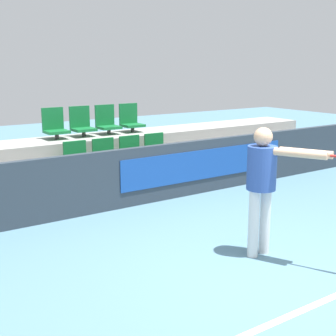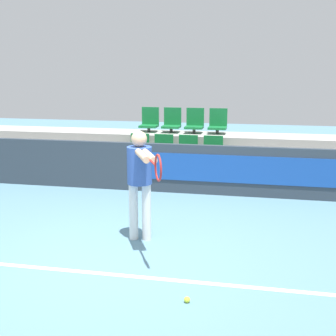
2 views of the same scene
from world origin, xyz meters
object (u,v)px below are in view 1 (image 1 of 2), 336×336
at_px(stadium_chair_7, 131,120).
at_px(tennis_player, 267,177).
at_px(stadium_chair_0, 77,161).
at_px(stadium_chair_1, 106,157).
at_px(stadium_chair_2, 132,154).
at_px(stadium_chair_5, 82,124).
at_px(stadium_chair_3, 157,151).
at_px(stadium_chair_6, 107,122).
at_px(stadium_chair_4, 55,126).

bearing_deg(stadium_chair_7, tennis_player, -98.34).
xyz_separation_m(stadium_chair_0, tennis_player, (0.95, -3.40, 0.28)).
height_order(stadium_chair_1, stadium_chair_2, same).
height_order(stadium_chair_0, stadium_chair_1, same).
bearing_deg(stadium_chair_7, stadium_chair_2, -118.98).
xyz_separation_m(stadium_chair_0, stadium_chair_2, (1.06, 0.00, 0.00)).
bearing_deg(tennis_player, stadium_chair_7, 56.23).
bearing_deg(stadium_chair_0, stadium_chair_5, 61.02).
relative_size(stadium_chair_0, stadium_chair_3, 1.00).
height_order(stadium_chair_1, stadium_chair_7, stadium_chair_7).
xyz_separation_m(stadium_chair_5, tennis_player, (0.42, -4.36, -0.21)).
distance_m(stadium_chair_1, stadium_chair_2, 0.53).
bearing_deg(stadium_chair_2, stadium_chair_3, 0.00).
relative_size(stadium_chair_1, stadium_chair_3, 1.00).
height_order(stadium_chair_1, stadium_chair_6, stadium_chair_6).
xyz_separation_m(stadium_chair_2, stadium_chair_6, (0.00, 0.96, 0.49)).
bearing_deg(stadium_chair_0, stadium_chair_7, 31.05).
relative_size(stadium_chair_6, stadium_chair_7, 1.00).
height_order(stadium_chair_2, stadium_chair_4, stadium_chair_4).
relative_size(stadium_chair_0, stadium_chair_4, 1.00).
height_order(stadium_chair_2, stadium_chair_6, stadium_chair_6).
bearing_deg(stadium_chair_4, stadium_chair_6, 0.00).
xyz_separation_m(stadium_chair_7, tennis_player, (-0.64, -4.36, -0.21)).
bearing_deg(stadium_chair_2, stadium_chair_0, 180.00).
height_order(stadium_chair_2, stadium_chair_7, stadium_chair_7).
xyz_separation_m(stadium_chair_4, stadium_chair_5, (0.53, 0.00, 0.00)).
distance_m(stadium_chair_0, stadium_chair_2, 1.06).
bearing_deg(tennis_player, stadium_chair_2, 62.72).
height_order(stadium_chair_6, stadium_chair_7, same).
distance_m(stadium_chair_1, stadium_chair_7, 1.51).
bearing_deg(tennis_player, stadium_chair_0, 80.15).
height_order(stadium_chair_5, tennis_player, tennis_player).
bearing_deg(tennis_player, stadium_chair_4, 76.85).
height_order(stadium_chair_3, stadium_chair_7, stadium_chair_7).
bearing_deg(stadium_chair_1, stadium_chair_4, 118.98).
bearing_deg(stadium_chair_3, stadium_chair_7, 90.00).
relative_size(stadium_chair_4, stadium_chair_7, 1.00).
distance_m(stadium_chair_1, stadium_chair_5, 1.07).
distance_m(stadium_chair_5, stadium_chair_7, 1.06).
distance_m(stadium_chair_2, stadium_chair_5, 1.20).
bearing_deg(stadium_chair_0, stadium_chair_1, 0.00).
relative_size(stadium_chair_6, tennis_player, 0.35).
bearing_deg(stadium_chair_6, stadium_chair_5, 180.00).
relative_size(stadium_chair_4, tennis_player, 0.35).
bearing_deg(stadium_chair_0, stadium_chair_4, 90.00).
distance_m(stadium_chair_7, tennis_player, 4.41).
xyz_separation_m(stadium_chair_1, stadium_chair_2, (0.53, 0.00, 0.00)).
bearing_deg(tennis_player, stadium_chair_3, 53.93).
xyz_separation_m(stadium_chair_4, tennis_player, (0.95, -4.36, -0.21)).
height_order(stadium_chair_1, stadium_chair_5, stadium_chair_5).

